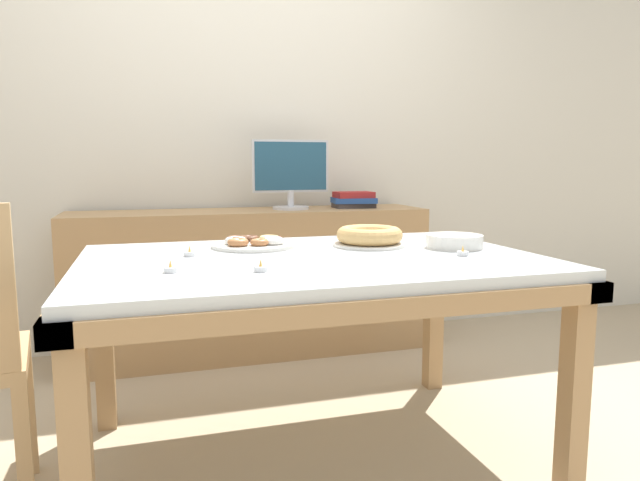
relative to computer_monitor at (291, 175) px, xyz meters
name	(u,v)px	position (x,y,z in m)	size (l,w,h in m)	color
ground_plane	(312,456)	(-0.22, -1.20, -0.98)	(12.00, 12.00, 0.00)	tan
wall_back	(240,118)	(-0.22, 0.30, 0.32)	(8.00, 0.10, 2.60)	silver
dining_table	(312,280)	(-0.22, -1.20, -0.34)	(1.56, 1.04, 0.73)	silver
sideboard	(252,282)	(-0.22, 0.00, -0.59)	(1.91, 0.44, 0.79)	tan
computer_monitor	(291,175)	(0.00, 0.00, 0.00)	(0.42, 0.20, 0.38)	silver
book_stack	(354,200)	(0.37, 0.00, -0.14)	(0.26, 0.21, 0.09)	#3F3838
cake_chocolate_round	(369,237)	(0.05, -1.03, -0.22)	(0.28, 0.28, 0.07)	silver
pastry_platter	(254,243)	(-0.38, -0.93, -0.24)	(0.32, 0.32, 0.04)	silver
plate_stack	(454,241)	(0.34, -1.17, -0.23)	(0.21, 0.21, 0.05)	silver
tealight_centre	(190,253)	(-0.62, -1.09, -0.24)	(0.04, 0.04, 0.04)	silver
tealight_right_edge	(463,253)	(0.27, -1.35, -0.24)	(0.04, 0.04, 0.04)	silver
tealight_near_cakes	(261,268)	(-0.45, -1.43, -0.24)	(0.04, 0.04, 0.04)	silver
tealight_left_edge	(170,269)	(-0.70, -1.37, -0.24)	(0.04, 0.04, 0.04)	silver
tealight_near_front	(364,234)	(0.14, -0.76, -0.24)	(0.04, 0.04, 0.04)	silver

